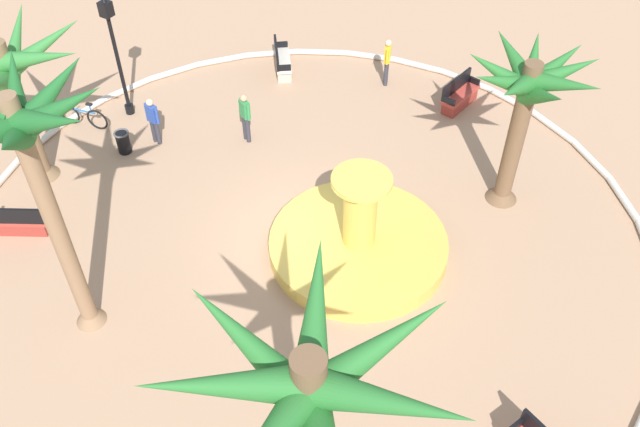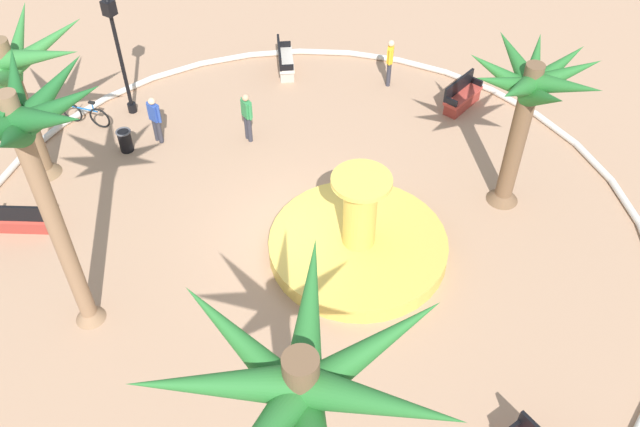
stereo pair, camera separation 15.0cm
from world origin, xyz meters
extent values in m
plane|color=tan|center=(0.00, 0.00, 0.00)|extent=(80.00, 80.00, 0.00)
torus|color=silver|center=(0.00, 0.00, 0.10)|extent=(18.36, 18.36, 0.20)
cylinder|color=gold|center=(-0.23, 1.51, 0.23)|extent=(4.63, 4.63, 0.45)
cylinder|color=teal|center=(-0.23, 1.51, 0.19)|extent=(4.08, 4.08, 0.34)
cylinder|color=gold|center=(-0.23, 1.51, 1.44)|extent=(0.83, 0.83, 1.99)
cylinder|color=#F1C954|center=(-0.23, 1.51, 2.50)|extent=(1.48, 1.48, 0.12)
cylinder|color=brown|center=(-4.12, 3.99, 2.20)|extent=(0.47, 0.47, 4.40)
cone|color=brown|center=(-4.12, 3.99, 0.25)|extent=(0.89, 0.89, 0.50)
cone|color=#28702D|center=(-3.30, 3.90, 4.13)|extent=(1.87, 0.75, 1.07)
cone|color=#28702D|center=(-3.56, 4.49, 3.95)|extent=(1.70, 1.61, 1.37)
cone|color=#28702D|center=(-4.00, 4.81, 4.15)|extent=(0.82, 1.89, 1.03)
cone|color=#28702D|center=(-4.62, 4.63, 4.10)|extent=(1.57, 1.78, 1.12)
cone|color=#28702D|center=(-4.84, 4.35, 4.08)|extent=(1.88, 1.32, 1.16)
cone|color=#28702D|center=(-4.85, 3.80, 3.96)|extent=(1.87, 0.99, 1.35)
cone|color=#28702D|center=(-4.62, 3.34, 4.11)|extent=(1.57, 1.78, 1.10)
cone|color=#28702D|center=(-3.92, 3.23, 4.01)|extent=(0.99, 1.89, 1.27)
cone|color=#28702D|center=(-3.49, 3.49, 4.06)|extent=(1.77, 1.57, 1.18)
cone|color=#28702D|center=(6.63, 5.42, 6.05)|extent=(0.86, 2.26, 1.13)
cone|color=#28702D|center=(5.94, 4.94, 5.96)|extent=(2.14, 1.65, 1.30)
cone|color=#28702D|center=(5.89, 3.96, 5.96)|extent=(2.20, 1.48, 1.30)
cone|color=#28702D|center=(6.70, 3.46, 5.86)|extent=(0.72, 2.18, 1.48)
cone|color=#28702D|center=(7.45, 3.63, 6.07)|extent=(1.87, 2.03, 1.11)
cylinder|color=brown|center=(1.84, -7.83, 2.19)|extent=(0.48, 0.48, 4.39)
cone|color=brown|center=(1.84, -7.83, 0.25)|extent=(0.92, 0.92, 0.50)
cone|color=#337F38|center=(2.55, -7.11, 3.85)|extent=(1.99, 2.03, 1.57)
cone|color=#337F38|center=(1.50, -6.78, 4.10)|extent=(1.25, 2.41, 1.12)
cone|color=#337F38|center=(0.90, -7.35, 3.95)|extent=(2.33, 1.56, 1.39)
cone|color=#337F38|center=(0.98, -8.32, 3.82)|extent=(2.25, 1.60, 1.62)
cylinder|color=#8E6B4C|center=(4.98, -2.88, 3.22)|extent=(0.38, 0.38, 6.44)
cone|color=#8E6B4C|center=(4.98, -2.88, 0.25)|extent=(0.72, 0.72, 0.50)
cone|color=#1E6028|center=(5.50, -2.31, 6.01)|extent=(1.65, 1.71, 1.36)
cone|color=#1E6028|center=(4.90, -2.04, 6.15)|extent=(0.73, 1.90, 1.10)
cone|color=#1E6028|center=(4.46, -2.26, 6.07)|extent=(1.61, 1.77, 1.26)
cone|color=#1E6028|center=(4.18, -2.77, 6.05)|extent=(1.90, 0.80, 1.28)
cone|color=#1E6028|center=(4.43, -3.42, 6.01)|extent=(1.68, 1.69, 1.35)
cube|color=#B73D33|center=(-7.61, 1.24, 0.45)|extent=(1.66, 0.75, 0.12)
cube|color=black|center=(-7.64, 1.04, 0.75)|extent=(1.59, 0.34, 0.50)
cube|color=#9C342B|center=(-7.61, 1.24, 0.20)|extent=(1.53, 0.69, 0.39)
cube|color=black|center=(-8.35, 1.36, 0.59)|extent=(0.15, 0.46, 0.24)
cube|color=black|center=(-6.87, 1.12, 0.59)|extent=(0.15, 0.46, 0.24)
cube|color=beige|center=(-6.37, -4.83, 0.45)|extent=(1.58, 1.37, 0.12)
cube|color=black|center=(-6.24, -5.00, 0.75)|extent=(1.32, 1.03, 0.50)
cube|color=#B6ADA0|center=(-6.37, -4.83, 0.20)|extent=(1.45, 1.26, 0.39)
cube|color=black|center=(-6.97, -5.28, 0.59)|extent=(0.34, 0.41, 0.24)
cube|color=black|center=(-5.77, -4.38, 0.59)|extent=(0.34, 0.41, 0.24)
cube|color=#B73D33|center=(3.74, -6.60, 0.45)|extent=(1.22, 1.64, 0.12)
cube|color=black|center=(3.92, -6.49, 0.75)|extent=(0.86, 1.43, 0.50)
cube|color=#9C342B|center=(3.74, -6.60, 0.20)|extent=(1.13, 1.51, 0.39)
cube|color=black|center=(3.37, -5.95, 0.59)|extent=(0.43, 0.29, 0.24)
cylinder|color=black|center=(-1.77, -7.76, 1.72)|extent=(0.12, 0.12, 3.44)
cylinder|color=black|center=(-1.77, -7.76, 0.15)|extent=(0.28, 0.28, 0.30)
cube|color=black|center=(-1.77, -7.76, 3.66)|extent=(0.32, 0.32, 0.44)
sphere|color=#F2EDCC|center=(-1.77, -7.76, 3.66)|extent=(0.22, 0.22, 0.22)
cylinder|color=black|center=(-0.20, -6.53, 0.35)|extent=(0.40, 0.40, 0.70)
torus|color=#4C4C51|center=(-0.20, -6.53, 0.70)|extent=(0.46, 0.46, 0.06)
torus|color=black|center=(-0.40, -8.97, 0.36)|extent=(0.22, 0.71, 0.72)
torus|color=black|center=(-0.62, -8.00, 0.36)|extent=(0.22, 0.71, 0.72)
cylinder|color=#1E66B2|center=(-0.51, -8.48, 0.59)|extent=(0.26, 0.94, 0.05)
cylinder|color=#1E66B2|center=(-0.59, -8.14, 0.74)|extent=(0.04, 0.04, 0.30)
cube|color=black|center=(-0.59, -8.14, 0.91)|extent=(0.14, 0.22, 0.06)
cylinder|color=#1E66B2|center=(-0.41, -8.92, 0.73)|extent=(0.44, 0.13, 0.03)
cylinder|color=#33333D|center=(-1.07, -6.08, 0.40)|extent=(0.14, 0.14, 0.80)
cylinder|color=#33333D|center=(-1.05, -5.90, 0.40)|extent=(0.14, 0.14, 0.80)
cube|color=#2D4CA5|center=(-1.06, -5.99, 1.08)|extent=(0.24, 0.36, 0.56)
sphere|color=beige|center=(-1.06, -5.99, 1.48)|extent=(0.22, 0.22, 0.22)
cylinder|color=#2D4CA5|center=(-1.08, -6.21, 1.08)|extent=(0.09, 0.09, 0.53)
cylinder|color=#2D4CA5|center=(-1.03, -5.78, 1.08)|extent=(0.09, 0.09, 0.53)
cylinder|color=#33333D|center=(-2.61, -3.76, 0.44)|extent=(0.14, 0.14, 0.88)
cylinder|color=#33333D|center=(-2.54, -3.60, 0.44)|extent=(0.14, 0.14, 0.88)
cube|color=#338C4C|center=(-2.58, -3.68, 1.16)|extent=(0.32, 0.39, 0.56)
sphere|color=tan|center=(-2.58, -3.68, 1.56)|extent=(0.22, 0.22, 0.22)
cylinder|color=#338C4C|center=(-2.67, -3.88, 1.16)|extent=(0.09, 0.09, 0.53)
cylinder|color=#338C4C|center=(-2.49, -3.48, 1.16)|extent=(0.09, 0.09, 0.53)
cylinder|color=#33333D|center=(-7.61, -1.45, 0.44)|extent=(0.14, 0.14, 0.89)
cylinder|color=#33333D|center=(-7.44, -1.39, 0.44)|extent=(0.14, 0.14, 0.89)
cube|color=yellow|center=(-7.53, -1.42, 1.17)|extent=(0.39, 0.31, 0.56)
sphere|color=beige|center=(-7.53, -1.42, 1.57)|extent=(0.22, 0.22, 0.22)
cylinder|color=yellow|center=(-7.73, -1.50, 1.17)|extent=(0.09, 0.09, 0.53)
cylinder|color=yellow|center=(-7.32, -1.34, 1.17)|extent=(0.09, 0.09, 0.53)
camera|label=1|loc=(10.65, 6.89, 13.33)|focal=38.60mm
camera|label=2|loc=(10.57, 7.02, 13.33)|focal=38.60mm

